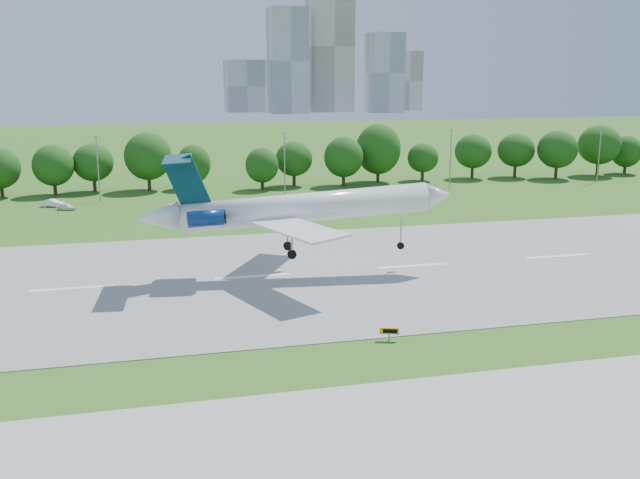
{
  "coord_description": "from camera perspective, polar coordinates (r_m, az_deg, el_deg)",
  "views": [
    {
      "loc": [
        -11.35,
        -54.72,
        23.13
      ],
      "look_at": [
        6.47,
        18.0,
        5.75
      ],
      "focal_mm": 40.0,
      "sensor_mm": 36.0,
      "label": 1
    }
  ],
  "objects": [
    {
      "name": "light_poles",
      "position": [
        138.03,
        -10.04,
        5.88
      ],
      "size": [
        175.9,
        0.25,
        12.19
      ],
      "color": "gray",
      "rests_on": "ground"
    },
    {
      "name": "taxiway",
      "position": [
        44.83,
        3.07,
        -17.95
      ],
      "size": [
        400.0,
        23.0,
        0.08
      ],
      "primitive_type": "cube",
      "color": "#ADADA8",
      "rests_on": "ground"
    },
    {
      "name": "skyline",
      "position": [
        459.14,
        0.3,
        13.98
      ],
      "size": [
        127.0,
        52.0,
        80.0
      ],
      "color": "#B2B2B7",
      "rests_on": "ground"
    },
    {
      "name": "airliner",
      "position": [
        82.83,
        -2.4,
        2.57
      ],
      "size": [
        36.92,
        26.76,
        12.02
      ],
      "rotation": [
        0.0,
        -0.06,
        -0.08
      ],
      "color": "white",
      "rests_on": "ground"
    },
    {
      "name": "ground",
      "position": [
        60.48,
        -1.92,
        -9.42
      ],
      "size": [
        600.0,
        600.0,
        0.0
      ],
      "primitive_type": "plane",
      "color": "#2F651A",
      "rests_on": "ground"
    },
    {
      "name": "taxi_sign_centre",
      "position": [
        64.07,
        5.57,
        -7.3
      ],
      "size": [
        1.69,
        0.74,
        1.21
      ],
      "rotation": [
        0.0,
        0.0,
        -0.33
      ],
      "color": "gray",
      "rests_on": "ground"
    },
    {
      "name": "service_vehicle_a",
      "position": [
        136.27,
        -20.59,
        2.74
      ],
      "size": [
        4.27,
        2.94,
        1.33
      ],
      "primitive_type": "imported",
      "rotation": [
        0.0,
        0.0,
        1.15
      ],
      "color": "white",
      "rests_on": "ground"
    },
    {
      "name": "tree_line",
      "position": [
        148.13,
        -9.34,
        6.33
      ],
      "size": [
        288.4,
        8.4,
        10.4
      ],
      "color": "#382314",
      "rests_on": "ground"
    },
    {
      "name": "runway",
      "position": [
        83.77,
        -5.45,
        -2.99
      ],
      "size": [
        400.0,
        45.0,
        0.08
      ],
      "primitive_type": "cube",
      "color": "gray",
      "rests_on": "ground"
    },
    {
      "name": "service_vehicle_b",
      "position": [
        132.27,
        -19.65,
        2.49
      ],
      "size": [
        3.67,
        2.8,
        1.17
      ],
      "primitive_type": "imported",
      "rotation": [
        0.0,
        0.0,
        1.09
      ],
      "color": "white",
      "rests_on": "ground"
    }
  ]
}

